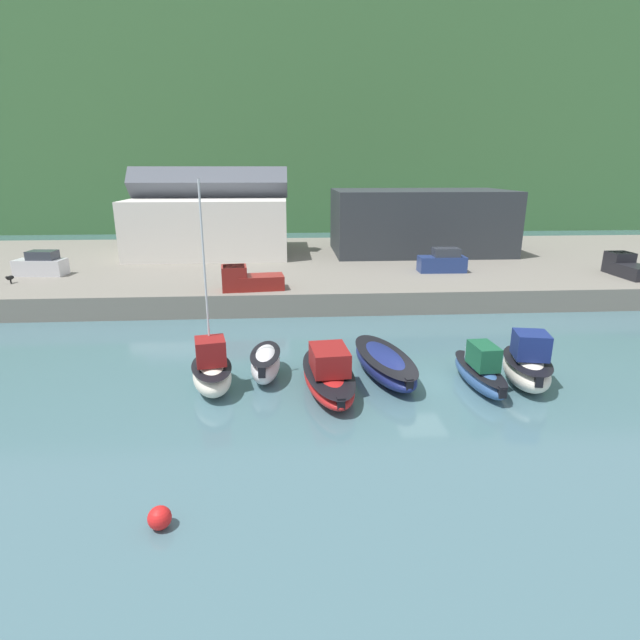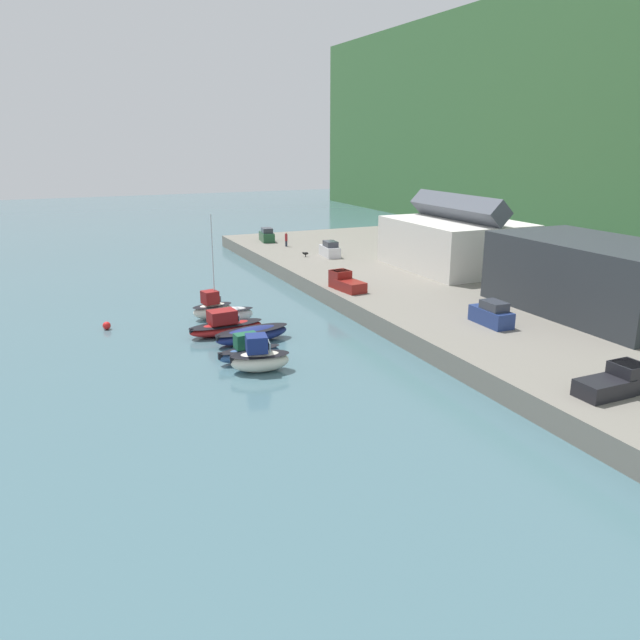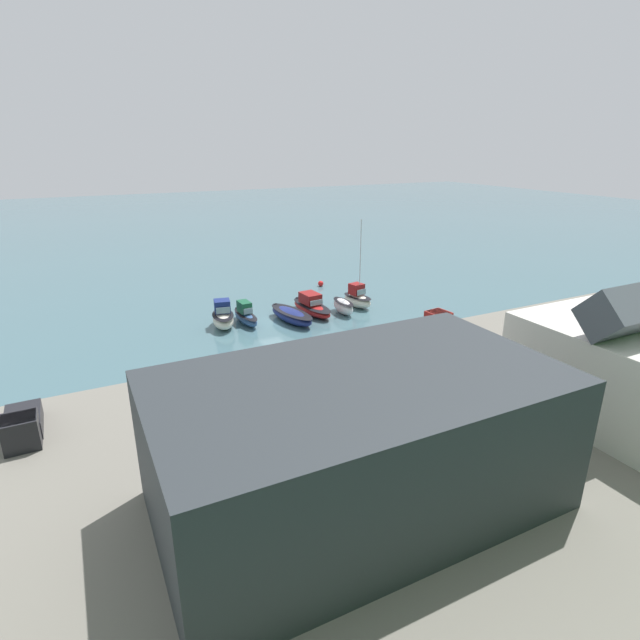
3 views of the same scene
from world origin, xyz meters
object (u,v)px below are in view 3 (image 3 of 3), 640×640
mooring_buoy_0 (321,284)px  moored_boat_2 (312,306)px  moored_boat_1 (343,306)px  parked_car_3 (282,389)px  dog_on_quay (603,309)px  moored_boat_5 (223,317)px  pickup_truck_1 (22,426)px  pickup_truck_0 (430,325)px  parked_car_1 (627,316)px  moored_boat_3 (291,315)px  moored_boat_4 (246,316)px  moored_boat_0 (357,298)px

mooring_buoy_0 → moored_boat_2: bearing=58.2°
moored_boat_1 → mooring_buoy_0: (-2.90, -11.51, -0.50)m
parked_car_3 → dog_on_quay: (-36.74, -2.34, -0.46)m
moored_boat_2 → mooring_buoy_0: 11.64m
parked_car_3 → moored_boat_5: bearing=176.0°
pickup_truck_1 → dog_on_quay: 52.31m
pickup_truck_0 → parked_car_1: bearing=63.2°
moored_boat_2 → parked_car_1: 31.91m
moored_boat_1 → dog_on_quay: dog_on_quay is taller
moored_boat_3 → pickup_truck_1: 29.50m
moored_boat_1 → mooring_buoy_0: size_ratio=5.55×
moored_boat_2 → pickup_truck_0: size_ratio=1.48×
parked_car_3 → dog_on_quay: bearing=94.6°
moored_boat_4 → mooring_buoy_0: bearing=-148.8°
moored_boat_1 → moored_boat_0: bearing=-150.0°
moored_boat_4 → mooring_buoy_0: size_ratio=7.20×
moored_boat_1 → pickup_truck_0: bearing=101.1°
moored_boat_0 → moored_boat_1: bearing=15.2°
moored_boat_3 → moored_boat_4: 4.96m
moored_boat_3 → moored_boat_2: bearing=-163.9°
parked_car_1 → moored_boat_2: bearing=-127.2°
moored_boat_0 → moored_boat_5: 16.19m
parked_car_1 → parked_car_3: same height
moored_boat_2 → moored_boat_5: 10.31m
moored_boat_1 → moored_boat_2: moored_boat_2 is taller
moored_boat_1 → moored_boat_3: size_ratio=0.56×
moored_boat_4 → mooring_buoy_0: 16.97m
moored_boat_3 → parked_car_1: (-26.74, 19.89, 1.97)m
moored_boat_2 → parked_car_3: parked_car_3 is taller
moored_boat_5 → dog_on_quay: bearing=163.5°
moored_boat_3 → moored_boat_5: bearing=-23.4°
moored_boat_5 → parked_car_3: (1.79, 20.71, 1.60)m
moored_boat_4 → pickup_truck_0: 19.85m
moored_boat_0 → dog_on_quay: 26.00m
moored_boat_4 → moored_boat_2: bearing=174.9°
parked_car_3 → dog_on_quay: 36.82m
moored_boat_3 → moored_boat_0: bearing=178.0°
moored_boat_5 → mooring_buoy_0: bearing=-138.1°
parked_car_3 → pickup_truck_1: 15.78m
moored_boat_5 → mooring_buoy_0: size_ratio=6.64×
pickup_truck_1 → parked_car_3: bearing=169.3°
parked_car_1 → pickup_truck_1: (51.21, -3.52, -0.10)m
moored_boat_3 → parked_car_1: size_ratio=1.70×
moored_boat_3 → parked_car_3: parked_car_3 is taller
moored_boat_5 → mooring_buoy_0: moored_boat_5 is taller
moored_boat_0 → moored_boat_3: size_ratio=1.41×
moored_boat_0 → moored_boat_5: bearing=-13.3°
moored_boat_2 → parked_car_1: size_ratio=1.68×
moored_boat_1 → moored_boat_3: (6.42, -0.08, -0.15)m
moored_boat_3 → dog_on_quay: (-27.84, 16.68, 1.51)m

